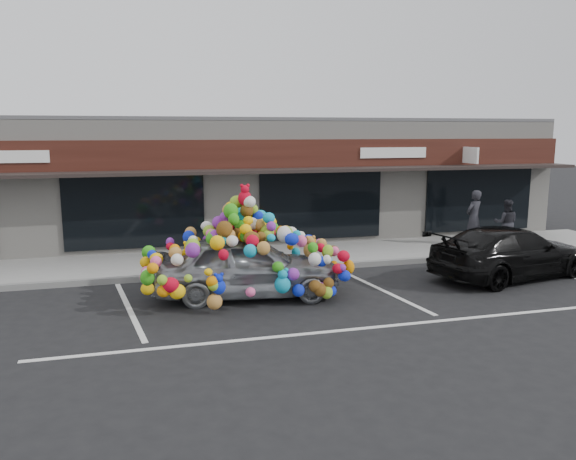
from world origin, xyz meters
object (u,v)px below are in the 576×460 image
object	(u,v)px
toy_car	(247,259)
black_sedan	(511,252)
pedestrian_b	(506,223)
pedestrian_a	(474,218)

from	to	relation	value
toy_car	black_sedan	size ratio (longest dim) A/B	1.03
black_sedan	pedestrian_b	distance (m)	3.68
black_sedan	pedestrian_b	xyz separation A→B (m)	(2.06, 3.05, 0.23)
pedestrian_a	pedestrian_b	xyz separation A→B (m)	(0.90, -0.46, -0.14)
black_sedan	pedestrian_b	world-z (taller)	pedestrian_b
toy_car	pedestrian_b	world-z (taller)	toy_car
toy_car	pedestrian_a	bearing A→B (deg)	-60.44
toy_car	pedestrian_b	xyz separation A→B (m)	(9.18, 2.94, -0.00)
black_sedan	pedestrian_a	world-z (taller)	pedestrian_a
black_sedan	pedestrian_a	bearing A→B (deg)	-29.95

